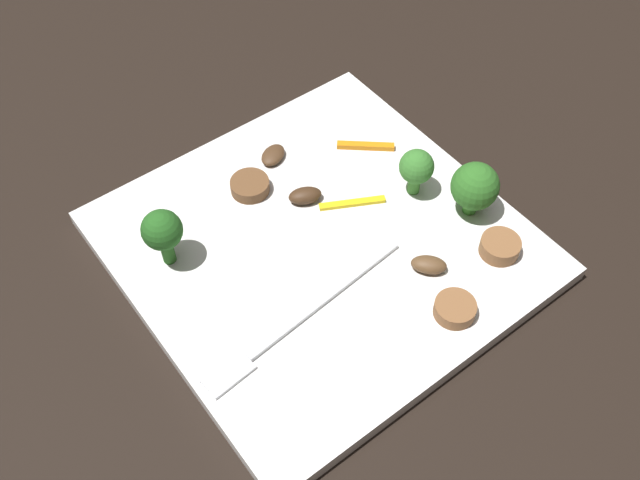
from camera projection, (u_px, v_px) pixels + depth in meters
ground_plane at (320, 250)px, 0.57m from camera, size 1.40×1.40×0.00m
plate at (320, 245)px, 0.56m from camera, size 0.29×0.29×0.01m
fork at (293, 324)px, 0.51m from camera, size 0.18×0.03×0.00m
broccoli_floret_0 at (162, 232)px, 0.52m from camera, size 0.03×0.03×0.05m
broccoli_floret_1 at (416, 168)px, 0.57m from camera, size 0.03×0.03×0.04m
broccoli_floret_2 at (475, 187)px, 0.55m from camera, size 0.04×0.04×0.05m
sausage_slice_0 at (455, 309)px, 0.51m from camera, size 0.04×0.04×0.01m
sausage_slice_1 at (500, 247)px, 0.54m from camera, size 0.03×0.03×0.01m
sausage_slice_2 at (250, 186)px, 0.58m from camera, size 0.04×0.04×0.01m
mushroom_0 at (273, 155)px, 0.61m from camera, size 0.03×0.03×0.01m
mushroom_1 at (429, 265)px, 0.53m from camera, size 0.03×0.03×0.01m
mushroom_2 at (305, 196)px, 0.58m from camera, size 0.03×0.03×0.01m
pepper_strip_0 at (352, 203)px, 0.58m from camera, size 0.05×0.03×0.00m
pepper_strip_1 at (366, 146)px, 0.62m from camera, size 0.04×0.04×0.00m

